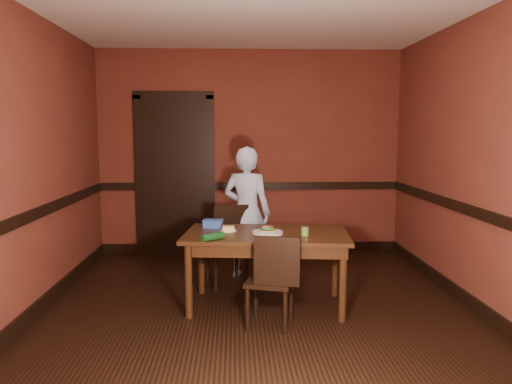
{
  "coord_description": "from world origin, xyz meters",
  "views": [
    {
      "loc": [
        -0.2,
        -4.42,
        1.64
      ],
      "look_at": [
        0.0,
        0.35,
        1.05
      ],
      "focal_mm": 35.0,
      "sensor_mm": 36.0,
      "label": 1
    }
  ],
  "objects": [
    {
      "name": "chair_far",
      "position": [
        -0.3,
        0.75,
        0.42
      ],
      "size": [
        0.49,
        0.49,
        0.84
      ],
      "primitive_type": null,
      "rotation": [
        0.0,
        0.0,
        0.3
      ],
      "color": "black",
      "rests_on": "floor"
    },
    {
      "name": "person",
      "position": [
        -0.07,
        1.04,
        0.73
      ],
      "size": [
        0.62,
        0.51,
        1.47
      ],
      "primitive_type": "imported",
      "rotation": [
        0.0,
        0.0,
        2.8
      ],
      "color": "silver",
      "rests_on": "floor"
    },
    {
      "name": "wall_back",
      "position": [
        0.0,
        2.25,
        1.35
      ],
      "size": [
        4.0,
        0.02,
        2.7
      ],
      "primitive_type": "cube",
      "color": "maroon",
      "rests_on": "ground"
    },
    {
      "name": "sauce_jar",
      "position": [
        0.42,
        -0.06,
        0.74
      ],
      "size": [
        0.07,
        0.07,
        0.08
      ],
      "rotation": [
        0.0,
        0.0,
        0.36
      ],
      "color": "#598536",
      "rests_on": "dining_table"
    },
    {
      "name": "baseboard_right",
      "position": [
        1.99,
        0.0,
        0.06
      ],
      "size": [
        0.03,
        4.5,
        0.12
      ],
      "primitive_type": "cube",
      "color": "black",
      "rests_on": "ground"
    },
    {
      "name": "baseboard_left",
      "position": [
        -1.99,
        0.0,
        0.06
      ],
      "size": [
        0.03,
        4.5,
        0.12
      ],
      "primitive_type": "cube",
      "color": "black",
      "rests_on": "ground"
    },
    {
      "name": "cheese_saucer",
      "position": [
        -0.27,
        0.19,
        0.72
      ],
      "size": [
        0.15,
        0.15,
        0.05
      ],
      "rotation": [
        0.0,
        0.0,
        -0.15
      ],
      "color": "silver",
      "rests_on": "dining_table"
    },
    {
      "name": "food_tub",
      "position": [
        -0.42,
        0.36,
        0.74
      ],
      "size": [
        0.2,
        0.16,
        0.08
      ],
      "rotation": [
        0.0,
        0.0,
        -0.17
      ],
      "color": "blue",
      "rests_on": "dining_table"
    },
    {
      "name": "dining_table",
      "position": [
        0.09,
        0.09,
        0.35
      ],
      "size": [
        1.58,
        0.99,
        0.7
      ],
      "primitive_type": "cube",
      "rotation": [
        0.0,
        0.0,
        -0.1
      ],
      "color": "#321C0C",
      "rests_on": "floor"
    },
    {
      "name": "dado_right",
      "position": [
        1.99,
        0.0,
        0.9
      ],
      "size": [
        0.03,
        4.5,
        0.1
      ],
      "primitive_type": "cube",
      "color": "black",
      "rests_on": "ground"
    },
    {
      "name": "wall_front",
      "position": [
        0.0,
        -2.25,
        1.35
      ],
      "size": [
        4.0,
        0.02,
        2.7
      ],
      "primitive_type": "cube",
      "color": "maroon",
      "rests_on": "ground"
    },
    {
      "name": "sandwich_plate",
      "position": [
        0.09,
        0.06,
        0.72
      ],
      "size": [
        0.28,
        0.28,
        0.07
      ],
      "rotation": [
        0.0,
        0.0,
        -0.38
      ],
      "color": "silver",
      "rests_on": "dining_table"
    },
    {
      "name": "dado_back",
      "position": [
        0.0,
        2.23,
        0.9
      ],
      "size": [
        4.0,
        0.03,
        0.1
      ],
      "primitive_type": "cube",
      "color": "black",
      "rests_on": "ground"
    },
    {
      "name": "dado_left",
      "position": [
        -1.99,
        0.0,
        0.9
      ],
      "size": [
        0.03,
        4.5,
        0.1
      ],
      "primitive_type": "cube",
      "color": "black",
      "rests_on": "ground"
    },
    {
      "name": "wrapped_veg",
      "position": [
        -0.4,
        -0.21,
        0.73
      ],
      "size": [
        0.21,
        0.19,
        0.06
      ],
      "primitive_type": "cylinder",
      "rotation": [
        0.0,
        1.57,
        0.69
      ],
      "color": "#103E16",
      "rests_on": "dining_table"
    },
    {
      "name": "floor",
      "position": [
        0.0,
        0.0,
        0.0
      ],
      "size": [
        4.0,
        4.5,
        0.01
      ],
      "primitive_type": "cube",
      "color": "black",
      "rests_on": "ground"
    },
    {
      "name": "wall_right",
      "position": [
        2.0,
        0.0,
        1.35
      ],
      "size": [
        0.02,
        4.5,
        2.7
      ],
      "primitive_type": "cube",
      "color": "maroon",
      "rests_on": "ground"
    },
    {
      "name": "wall_left",
      "position": [
        -2.0,
        0.0,
        1.35
      ],
      "size": [
        0.02,
        4.5,
        2.7
      ],
      "primitive_type": "cube",
      "color": "maroon",
      "rests_on": "ground"
    },
    {
      "name": "chair_near",
      "position": [
        0.09,
        -0.38,
        0.4
      ],
      "size": [
        0.46,
        0.46,
        0.8
      ],
      "primitive_type": null,
      "rotation": [
        0.0,
        0.0,
        2.88
      ],
      "color": "black",
      "rests_on": "floor"
    },
    {
      "name": "ceiling",
      "position": [
        0.0,
        0.0,
        2.7
      ],
      "size": [
        4.0,
        4.5,
        0.01
      ],
      "primitive_type": "cube",
      "color": "white",
      "rests_on": "ground"
    },
    {
      "name": "baseboard_back",
      "position": [
        0.0,
        2.23,
        0.06
      ],
      "size": [
        4.0,
        0.03,
        0.12
      ],
      "primitive_type": "cube",
      "color": "black",
      "rests_on": "ground"
    },
    {
      "name": "door",
      "position": [
        -1.0,
        2.22,
        1.09
      ],
      "size": [
        1.05,
        0.07,
        2.2
      ],
      "color": "black",
      "rests_on": "ground"
    }
  ]
}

